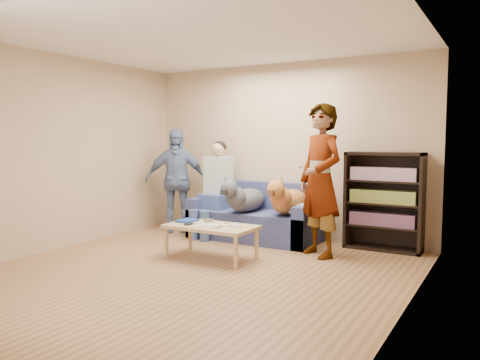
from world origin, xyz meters
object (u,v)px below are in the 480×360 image
Objects in this scene: person_standing_right at (321,180)px; person_seated at (215,185)px; notebook_blue at (187,221)px; dog_gray at (244,198)px; dog_tan at (287,200)px; sofa at (256,220)px; camera_silver at (208,221)px; coffee_table at (211,229)px; bookshelf at (384,199)px; person_standing_left at (176,180)px.

person_standing_right is 1.88m from person_seated.
dog_gray is at bearing 76.38° from notebook_blue.
person_seated reaches higher than notebook_blue.
person_standing_right is at bearing -31.10° from dog_tan.
notebook_blue is at bearing -103.65° from sofa.
camera_silver is (0.28, 0.07, 0.01)m from notebook_blue.
person_standing_right is at bearing 29.40° from camera_silver.
coffee_table is (0.12, -0.12, -0.07)m from camera_silver.
camera_silver is 2.34m from bookshelf.
notebook_blue is 0.24× the size of coffee_table.
person_standing_right is at bearing -11.76° from dog_gray.
coffee_table is (-1.10, -0.81, -0.58)m from person_standing_right.
person_standing_right reaches higher than coffee_table.
bookshelf reaches higher than camera_silver.
notebook_blue is 0.21× the size of dog_gray.
sofa is (1.37, 0.16, -0.54)m from person_standing_left.
sofa is 1.73× the size of coffee_table.
notebook_blue is at bearing -144.42° from bookshelf.
coffee_table is at bearing -81.86° from dog_gray.
dog_tan is (0.60, 1.06, 0.19)m from camera_silver.
sofa reaches higher than coffee_table.
coffee_table is at bearing -45.00° from camera_silver.
notebook_blue is 1.07m from dog_gray.
sofa is at bearing -25.82° from person_standing_left.
notebook_blue is 0.18× the size of person_seated.
person_standing_left is 1.12× the size of person_seated.
sofa is (-1.19, 0.52, -0.68)m from person_standing_right.
camera_silver is 0.09× the size of dog_gray.
camera_silver is at bearing 135.00° from coffee_table.
camera_silver is 1.23m from dog_tan.
person_standing_left is at bearing -177.38° from person_seated.
coffee_table is (-0.48, -1.18, -0.26)m from dog_tan.
camera_silver is 0.06× the size of sofa.
person_seated reaches higher than sofa.
person_seated is at bearing 121.46° from coffee_table.
person_standing_right is 1.47× the size of bookshelf.
camera_silver reaches higher than notebook_blue.
sofa is at bearing 76.35° from notebook_blue.
bookshelf reaches higher than dog_gray.
notebook_blue is 0.41m from coffee_table.
sofa is (0.31, 1.28, -0.15)m from notebook_blue.
person_seated reaches higher than dog_tan.
coffee_table is 0.85× the size of bookshelf.
person_seated is at bearing -159.77° from person_standing_right.
camera_silver is 0.09× the size of dog_tan.
notebook_blue is 1.24m from person_seated.
dog_gray is 1.07× the size of dog_tan.
person_seated is at bearing 167.44° from dog_gray.
bookshelf is at bearing -25.40° from person_standing_left.
notebook_blue is at bearing 172.87° from coffee_table.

